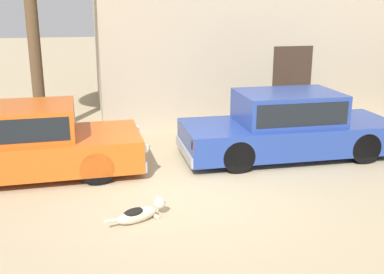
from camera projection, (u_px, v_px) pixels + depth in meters
ground_plane at (188, 189)px, 8.26m from camera, size 80.00×80.00×0.00m
parked_sedan_nearest at (23, 141)px, 8.74m from camera, size 4.53×1.86×1.37m
parked_sedan_second at (288, 125)px, 9.86m from camera, size 4.69×1.78×1.40m
stray_dog_spotted at (140, 213)px, 6.99m from camera, size 1.01×0.49×0.33m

